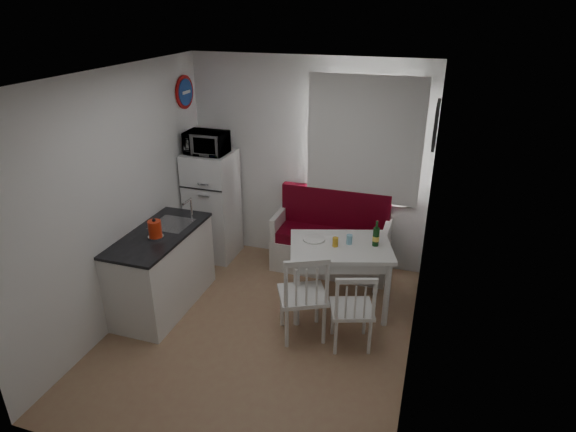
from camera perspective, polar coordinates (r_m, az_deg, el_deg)
name	(u,v)px	position (r m, az deg, el deg)	size (l,w,h in m)	color
floor	(260,332)	(5.17, -3.31, -13.57)	(3.00, 3.50, 0.02)	#9E7154
ceiling	(253,75)	(4.13, -4.20, 16.30)	(3.00, 3.50, 0.02)	white
wall_back	(308,164)	(6.05, 2.36, 6.22)	(3.00, 0.02, 2.60)	white
wall_front	(154,331)	(3.16, -15.60, -12.96)	(3.00, 0.02, 2.60)	white
wall_left	(120,200)	(5.20, -19.29, 1.79)	(0.02, 3.50, 2.60)	white
wall_right	(422,241)	(4.23, 15.63, -2.92)	(0.02, 3.50, 2.60)	white
window	(365,144)	(5.78, 9.10, 8.47)	(1.22, 0.06, 1.47)	white
curtain	(364,141)	(5.70, 9.01, 8.78)	(1.35, 0.02, 1.50)	white
kitchen_counter	(163,269)	(5.51, -14.62, -6.10)	(0.62, 1.32, 1.16)	white
wall_sign	(185,92)	(6.13, -12.08, 14.16)	(0.40, 0.40, 0.03)	navy
picture_frame	(436,124)	(5.02, 17.10, 10.34)	(0.04, 0.52, 0.42)	black
bench	(331,244)	(6.12, 5.11, -3.37)	(1.44, 0.56, 1.03)	white
dining_table	(340,252)	(5.18, 6.23, -4.29)	(1.23, 1.02, 0.80)	white
chair_left	(300,289)	(4.71, 1.42, -8.65)	(0.61, 0.61, 0.53)	white
chair_right	(351,304)	(4.67, 7.44, -10.27)	(0.51, 0.50, 0.46)	white
fridge	(213,206)	(6.35, -8.91, 1.23)	(0.57, 0.57, 1.44)	white
microwave	(206,143)	(6.03, -9.64, 8.56)	(0.50, 0.34, 0.28)	white
kettle	(155,229)	(5.15, -15.49, -1.50)	(0.16, 0.16, 0.22)	red
wine_bottle	(376,233)	(5.11, 10.41, -2.03)	(0.07, 0.07, 0.28)	#133C16
drinking_glass_orange	(335,242)	(5.08, 5.63, -3.08)	(0.06, 0.06, 0.10)	gold
drinking_glass_blue	(349,239)	(5.14, 7.29, -2.77)	(0.06, 0.06, 0.10)	#7EBDD7
plate	(314,239)	(5.21, 3.09, -2.77)	(0.23, 0.23, 0.02)	white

